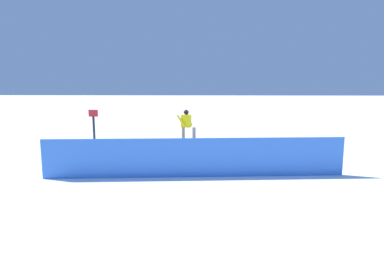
{
  "coord_description": "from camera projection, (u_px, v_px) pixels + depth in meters",
  "views": [
    {
      "loc": [
        -0.15,
        13.2,
        3.05
      ],
      "look_at": [
        0.17,
        1.01,
        1.25
      ],
      "focal_mm": 28.92,
      "sensor_mm": 36.0,
      "label": 1
    }
  ],
  "objects": [
    {
      "name": "ground_plane",
      "position": [
        197.0,
        153.0,
        13.5
      ],
      "size": [
        120.0,
        120.0,
        0.0
      ],
      "primitive_type": "plane",
      "color": "white"
    },
    {
      "name": "grind_box",
      "position": [
        197.0,
        147.0,
        13.46
      ],
      "size": [
        6.44,
        1.04,
        0.55
      ],
      "color": "red",
      "rests_on": "ground_plane"
    },
    {
      "name": "snowboarder",
      "position": [
        187.0,
        124.0,
        13.33
      ],
      "size": [
        1.56,
        0.73,
        1.35
      ],
      "color": "#279754",
      "rests_on": "grind_box"
    },
    {
      "name": "safety_fence",
      "position": [
        195.0,
        158.0,
        9.99
      ],
      "size": [
        9.74,
        0.72,
        1.28
      ],
      "primitive_type": "cube",
      "rotation": [
        0.0,
        0.0,
        0.07
      ],
      "color": "#3C79DC",
      "rests_on": "ground_plane"
    },
    {
      "name": "trail_marker",
      "position": [
        94.0,
        129.0,
        13.55
      ],
      "size": [
        0.4,
        0.1,
        1.87
      ],
      "color": "#262628",
      "rests_on": "ground_plane"
    }
  ]
}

